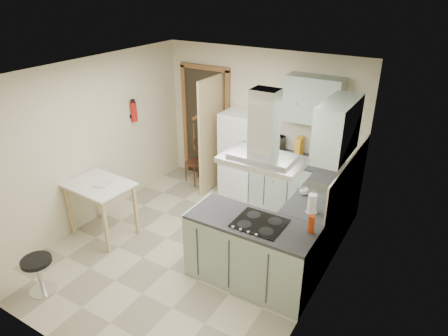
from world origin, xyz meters
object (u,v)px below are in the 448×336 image
Objects in this scene: peninsula at (251,252)px; drop_leaf_table at (103,209)px; extractor_hood at (263,160)px; bentwood_chair at (196,162)px; stool at (40,275)px; microwave at (267,144)px; fridge at (241,154)px.

drop_leaf_table is (-2.35, -0.19, -0.03)m from peninsula.
bentwood_chair is (-2.23, 1.90, -1.32)m from extractor_hood.
bentwood_chair is 3.38m from stool.
drop_leaf_table is (-2.45, -0.19, -1.30)m from extractor_hood.
microwave is (1.60, 2.18, 0.61)m from drop_leaf_table.
fridge is 1.86× the size of bentwood_chair.
fridge reaches higher than bentwood_chair.
extractor_hood is 2.78m from drop_leaf_table.
microwave is (-0.75, 1.99, 0.59)m from peninsula.
stool is at bearing -69.68° from bentwood_chair.
extractor_hood is 3.05m from stool.
extractor_hood is 3.21m from bentwood_chair.
extractor_hood reaches higher than bentwood_chair.
microwave is at bearing 0.86° from fridge.
peninsula is 1.71× the size of drop_leaf_table.
microwave is (-0.85, 1.99, -0.68)m from extractor_hood.
fridge is 2.35m from peninsula.
extractor_hood is 0.99× the size of drop_leaf_table.
drop_leaf_table is at bearing -175.50° from extractor_hood.
peninsula is at bearing -64.72° from microwave.
drop_leaf_table is at bearing -175.31° from peninsula.
stool is at bearing -146.39° from extractor_hood.
microwave is (1.38, 0.08, 0.64)m from bentwood_chair.
extractor_hood is (1.32, -1.98, 0.97)m from fridge.
fridge is 2.57m from extractor_hood.
peninsula is 1.27m from extractor_hood.
stool is (-2.12, -1.47, -0.21)m from peninsula.
bentwood_chair is 1.68× the size of stool.
microwave reaches higher than peninsula.
extractor_hood is 1.88× the size of stool.
drop_leaf_table is 2.11m from bentwood_chair.
drop_leaf_table is at bearing 100.31° from stool.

